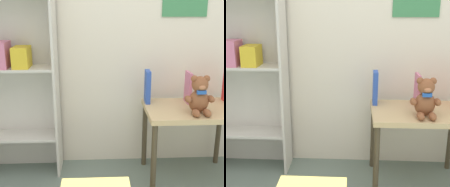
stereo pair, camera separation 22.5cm
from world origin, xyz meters
TOP-DOWN VIEW (x-y plane):
  - wall_back at (0.00, 1.49)m, footprint 4.80×0.07m
  - bookshelf_side at (-0.98, 1.35)m, footprint 0.64×0.25m
  - display_table at (0.32, 1.16)m, footprint 0.67×0.48m
  - teddy_bear at (0.34, 1.05)m, footprint 0.20×0.18m
  - book_standing_blue at (0.02, 1.30)m, footprint 0.04×0.11m
  - book_standing_pink at (0.32, 1.28)m, footprint 0.02×0.13m

SIDE VIEW (x-z plane):
  - display_table at x=0.32m, z-range 0.20..0.77m
  - book_standing_pink at x=0.32m, z-range 0.57..0.80m
  - teddy_bear at x=0.34m, z-range 0.56..0.82m
  - book_standing_blue at x=0.02m, z-range 0.57..0.82m
  - bookshelf_side at x=-0.98m, z-range 0.10..1.78m
  - wall_back at x=0.00m, z-range 0.00..2.50m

